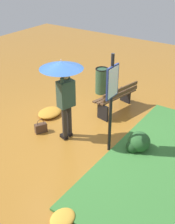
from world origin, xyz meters
name	(u,v)px	position (x,y,z in m)	size (l,w,h in m)	color
ground_plane	(77,135)	(0.00, 0.00, 0.00)	(18.00, 18.00, 0.00)	#9E6623
person_with_umbrella	(63,80)	(0.27, -0.13, 1.55)	(0.96, 0.96, 2.04)	#2D2823
info_sign_post	(112,93)	(0.06, 0.98, 1.44)	(0.44, 0.07, 2.30)	black
handbag	(41,128)	(0.40, -0.82, 0.13)	(0.33, 0.27, 0.37)	#4C3323
park_bench	(116,98)	(-1.67, 0.16, 0.40)	(1.42, 0.66, 0.75)	black
trash_bin	(102,81)	(-2.45, -0.81, 0.42)	(0.42, 0.42, 0.83)	#2D5138
shrub_cluster	(138,143)	(-0.28, 1.52, 0.22)	(0.57, 0.51, 0.46)	#285628
leaf_pile_near_person	(50,113)	(-0.39, -1.22, 0.08)	(0.72, 0.58, 0.16)	#C68428
leaf_pile_by_bench	(63,218)	(2.25, 1.37, 0.05)	(0.49, 0.40, 0.11)	gold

